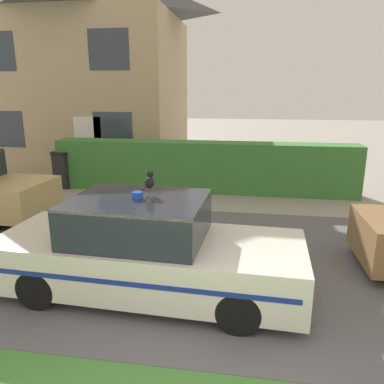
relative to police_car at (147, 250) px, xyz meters
name	(u,v)px	position (x,y,z in m)	size (l,w,h in m)	color
road_strip	(226,261)	(1.11, 1.25, -0.68)	(28.00, 5.61, 0.01)	#5B5B60
garden_hedge	(203,167)	(0.04, 6.08, 0.07)	(9.05, 0.84, 1.50)	#3D7F38
police_car	(147,250)	(0.00, 0.00, 0.00)	(4.57, 1.87, 1.56)	black
cat	(149,181)	(0.01, 0.25, 0.99)	(0.16, 0.29, 0.25)	black
house_left	(86,61)	(-5.35, 10.29, 3.45)	(7.80, 5.77, 8.10)	tan
wheelie_bin	(66,169)	(-4.31, 5.90, -0.11)	(0.76, 0.79, 1.14)	black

